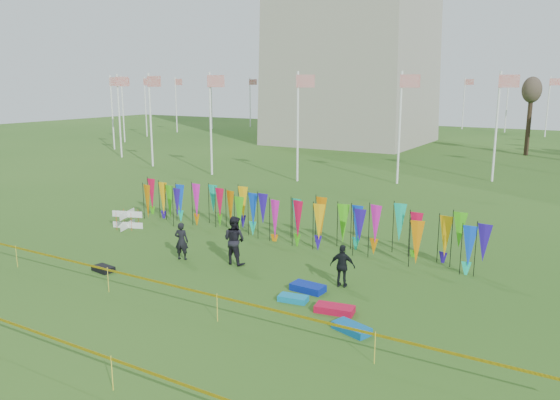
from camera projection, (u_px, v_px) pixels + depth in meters
The scene contains 14 objects.
ground at pixel (182, 286), 19.72m from camera, with size 160.00×160.00×0.00m, color #254F16.
flagpole_ring at pixel (352, 110), 66.24m from camera, with size 57.40×56.16×8.00m.
banner_row at pixel (285, 214), 25.19m from camera, with size 18.64×0.64×2.13m.
caution_tape_near at pixel (141, 279), 18.17m from camera, with size 26.00×0.02×0.90m.
caution_tape_far at pixel (22, 329), 14.50m from camera, with size 26.00×0.02×0.90m.
box_kite at pixel (128, 220), 27.37m from camera, with size 0.82×0.82×0.91m.
person_left at pixel (182, 241), 22.48m from camera, with size 0.58×0.42×1.58m, color black.
person_mid at pixel (234, 240), 21.90m from camera, with size 0.96×0.59×1.98m, color black.
person_right at pixel (343, 266), 19.45m from camera, with size 0.91×0.52×1.56m, color black.
kite_bag_turquoise at pixel (293, 298), 18.28m from camera, with size 0.97×0.49×0.19m, color #0C81B4.
kite_bag_blue at pixel (308, 288), 19.18m from camera, with size 1.18×0.62×0.25m, color #09239C.
kite_bag_red at pixel (335, 309), 17.39m from camera, with size 1.24×0.57×0.23m, color red.
kite_bag_black at pixel (103, 269), 21.20m from camera, with size 0.87×0.51×0.20m, color black.
kite_bag_teal at pixel (352, 328), 16.04m from camera, with size 1.15×0.55×0.22m, color #0B5DA0.
Camera 1 is at (12.53, -14.23, 7.18)m, focal length 35.00 mm.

